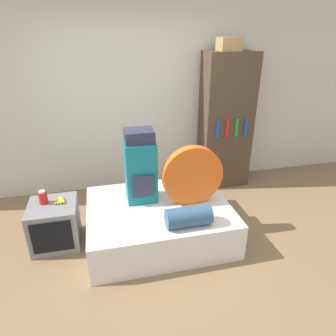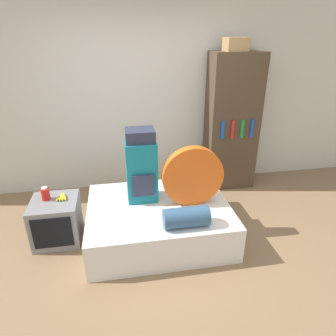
{
  "view_description": "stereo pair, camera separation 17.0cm",
  "coord_description": "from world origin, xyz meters",
  "px_view_note": "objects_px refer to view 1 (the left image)",
  "views": [
    {
      "loc": [
        -0.53,
        -2.39,
        2.21
      ],
      "look_at": [
        0.14,
        0.44,
        0.87
      ],
      "focal_mm": 32.0,
      "sensor_mm": 36.0,
      "label": 1
    },
    {
      "loc": [
        -0.37,
        -2.42,
        2.21
      ],
      "look_at": [
        0.14,
        0.44,
        0.87
      ],
      "focal_mm": 32.0,
      "sensor_mm": 36.0,
      "label": 2
    }
  ],
  "objects_px": {
    "television": "(55,224)",
    "backpack": "(141,167)",
    "sleeping_roll": "(188,216)",
    "canister": "(43,197)",
    "bookshelf": "(226,122)",
    "tent_bag": "(192,176)",
    "cardboard_box": "(229,44)"
  },
  "relations": [
    {
      "from": "backpack",
      "to": "tent_bag",
      "type": "relative_size",
      "value": 1.23
    },
    {
      "from": "canister",
      "to": "cardboard_box",
      "type": "distance_m",
      "value": 2.97
    },
    {
      "from": "tent_bag",
      "to": "television",
      "type": "xyz_separation_m",
      "value": [
        -1.53,
        0.17,
        -0.51
      ]
    },
    {
      "from": "canister",
      "to": "sleeping_roll",
      "type": "bearing_deg",
      "value": -23.78
    },
    {
      "from": "television",
      "to": "bookshelf",
      "type": "bearing_deg",
      "value": 22.39
    },
    {
      "from": "sleeping_roll",
      "to": "television",
      "type": "xyz_separation_m",
      "value": [
        -1.36,
        0.58,
        -0.27
      ]
    },
    {
      "from": "backpack",
      "to": "cardboard_box",
      "type": "relative_size",
      "value": 2.94
    },
    {
      "from": "sleeping_roll",
      "to": "television",
      "type": "height_order",
      "value": "sleeping_roll"
    },
    {
      "from": "canister",
      "to": "bookshelf",
      "type": "height_order",
      "value": "bookshelf"
    },
    {
      "from": "tent_bag",
      "to": "bookshelf",
      "type": "xyz_separation_m",
      "value": [
        0.87,
        1.15,
        0.22
      ]
    },
    {
      "from": "sleeping_roll",
      "to": "cardboard_box",
      "type": "xyz_separation_m",
      "value": [
        0.97,
        1.53,
        1.52
      ]
    },
    {
      "from": "backpack",
      "to": "tent_bag",
      "type": "height_order",
      "value": "backpack"
    },
    {
      "from": "canister",
      "to": "cardboard_box",
      "type": "height_order",
      "value": "cardboard_box"
    },
    {
      "from": "television",
      "to": "backpack",
      "type": "bearing_deg",
      "value": 2.56
    },
    {
      "from": "sleeping_roll",
      "to": "television",
      "type": "distance_m",
      "value": 1.51
    },
    {
      "from": "backpack",
      "to": "tent_bag",
      "type": "distance_m",
      "value": 0.58
    },
    {
      "from": "sleeping_roll",
      "to": "bookshelf",
      "type": "height_order",
      "value": "bookshelf"
    },
    {
      "from": "tent_bag",
      "to": "sleeping_roll",
      "type": "xyz_separation_m",
      "value": [
        -0.16,
        -0.41,
        -0.24
      ]
    },
    {
      "from": "tent_bag",
      "to": "bookshelf",
      "type": "height_order",
      "value": "bookshelf"
    },
    {
      "from": "bookshelf",
      "to": "television",
      "type": "bearing_deg",
      "value": -157.61
    },
    {
      "from": "backpack",
      "to": "cardboard_box",
      "type": "height_order",
      "value": "cardboard_box"
    },
    {
      "from": "television",
      "to": "canister",
      "type": "distance_m",
      "value": 0.34
    },
    {
      "from": "sleeping_roll",
      "to": "cardboard_box",
      "type": "height_order",
      "value": "cardboard_box"
    },
    {
      "from": "backpack",
      "to": "bookshelf",
      "type": "xyz_separation_m",
      "value": [
        1.41,
        0.94,
        0.16
      ]
    },
    {
      "from": "sleeping_roll",
      "to": "canister",
      "type": "distance_m",
      "value": 1.58
    },
    {
      "from": "backpack",
      "to": "television",
      "type": "relative_size",
      "value": 1.6
    },
    {
      "from": "tent_bag",
      "to": "sleeping_roll",
      "type": "height_order",
      "value": "tent_bag"
    },
    {
      "from": "sleeping_roll",
      "to": "canister",
      "type": "height_order",
      "value": "canister"
    },
    {
      "from": "television",
      "to": "bookshelf",
      "type": "xyz_separation_m",
      "value": [
        2.4,
        0.99,
        0.73
      ]
    },
    {
      "from": "television",
      "to": "cardboard_box",
      "type": "relative_size",
      "value": 1.84
    },
    {
      "from": "television",
      "to": "bookshelf",
      "type": "height_order",
      "value": "bookshelf"
    },
    {
      "from": "canister",
      "to": "cardboard_box",
      "type": "relative_size",
      "value": 0.53
    }
  ]
}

